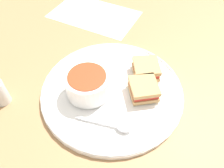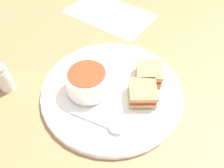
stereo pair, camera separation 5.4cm
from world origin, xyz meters
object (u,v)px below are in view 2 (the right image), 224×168
(soup_bowl, at_px, (88,81))
(spoon, at_px, (111,127))
(sandwich_half_far, at_px, (149,73))
(salt_shaker, at_px, (3,78))
(sandwich_half_near, at_px, (143,92))

(soup_bowl, distance_m, spoon, 0.13)
(spoon, distance_m, sandwich_half_far, 0.18)
(spoon, height_order, salt_shaker, salt_shaker)
(sandwich_half_near, relative_size, sandwich_half_far, 1.02)
(spoon, bearing_deg, soup_bowl, 141.08)
(soup_bowl, height_order, sandwich_half_far, soup_bowl)
(spoon, height_order, sandwich_half_far, sandwich_half_far)
(sandwich_half_near, bearing_deg, salt_shaker, -64.64)
(spoon, bearing_deg, sandwich_half_far, 80.82)
(soup_bowl, bearing_deg, sandwich_half_near, 111.23)
(sandwich_half_near, height_order, sandwich_half_far, same)
(spoon, xyz_separation_m, sandwich_half_near, (-0.11, 0.02, 0.01))
(sandwich_half_far, bearing_deg, sandwich_half_near, 12.88)
(sandwich_half_near, relative_size, salt_shaker, 1.20)
(sandwich_half_near, xyz_separation_m, salt_shaker, (0.15, -0.31, 0.00))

